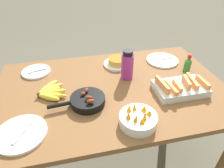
# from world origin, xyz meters

# --- Properties ---
(ground_plane) EXTENTS (14.00, 14.00, 0.00)m
(ground_plane) POSITION_xyz_m (0.00, 0.00, 0.00)
(ground_plane) COLOR #666051
(dining_table) EXTENTS (1.59, 1.00, 0.76)m
(dining_table) POSITION_xyz_m (0.00, 0.00, 0.67)
(dining_table) COLOR brown
(dining_table) RESTS_ON ground_plane
(banana_bunch) EXTENTS (0.20, 0.25, 0.04)m
(banana_bunch) POSITION_xyz_m (-0.42, 0.02, 0.78)
(banana_bunch) COLOR yellow
(banana_bunch) RESTS_ON dining_table
(melon_tray) EXTENTS (0.33, 0.21, 0.10)m
(melon_tray) POSITION_xyz_m (0.43, -0.14, 0.79)
(melon_tray) COLOR silver
(melon_tray) RESTS_ON dining_table
(skillet) EXTENTS (0.35, 0.21, 0.08)m
(skillet) POSITION_xyz_m (-0.19, -0.13, 0.79)
(skillet) COLOR black
(skillet) RESTS_ON dining_table
(frittata_plate_center) EXTENTS (0.23, 0.23, 0.06)m
(frittata_plate_center) POSITION_xyz_m (0.11, 0.29, 0.79)
(frittata_plate_center) COLOR white
(frittata_plate_center) RESTS_ON dining_table
(empty_plate_near_front) EXTENTS (0.26, 0.26, 0.02)m
(empty_plate_near_front) POSITION_xyz_m (0.50, 0.27, 0.77)
(empty_plate_near_front) COLOR white
(empty_plate_near_front) RESTS_ON dining_table
(empty_plate_far_left) EXTENTS (0.21, 0.21, 0.02)m
(empty_plate_far_left) POSITION_xyz_m (-0.53, 0.32, 0.77)
(empty_plate_far_left) COLOR white
(empty_plate_far_left) RESTS_ON dining_table
(empty_plate_far_right) EXTENTS (0.27, 0.27, 0.02)m
(empty_plate_far_right) POSITION_xyz_m (-0.56, -0.30, 0.77)
(empty_plate_far_right) COLOR white
(empty_plate_far_right) RESTS_ON dining_table
(fruit_bowl_mango) EXTENTS (0.21, 0.21, 0.11)m
(fruit_bowl_mango) POSITION_xyz_m (0.07, -0.36, 0.80)
(fruit_bowl_mango) COLOR white
(fruit_bowl_mango) RESTS_ON dining_table
(water_bottle) EXTENTS (0.09, 0.09, 0.22)m
(water_bottle) POSITION_xyz_m (0.13, 0.10, 0.87)
(water_bottle) COLOR #992D89
(water_bottle) RESTS_ON dining_table
(hot_sauce_bottle) EXTENTS (0.05, 0.05, 0.14)m
(hot_sauce_bottle) POSITION_xyz_m (0.61, 0.08, 0.82)
(hot_sauce_bottle) COLOR #337F2D
(hot_sauce_bottle) RESTS_ON dining_table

